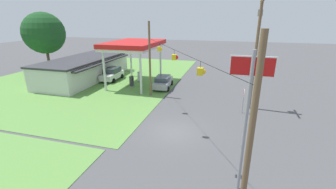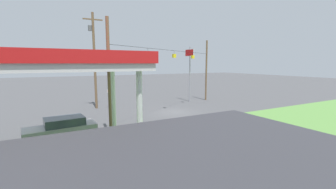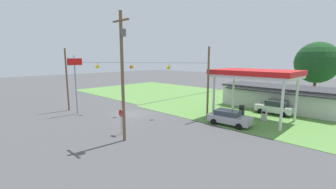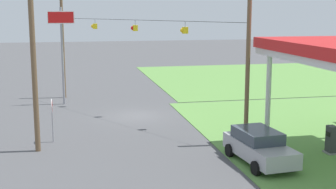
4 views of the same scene
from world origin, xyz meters
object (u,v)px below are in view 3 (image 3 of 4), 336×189
object	(u,v)px
car_at_pumps_front	(229,117)
car_at_pumps_rear	(275,107)
utility_pole_main	(123,71)
gas_station_canopy	(255,74)
fuel_pump_near	(242,111)
stop_sign_roadside	(121,116)
stop_sign_overhead	(75,74)
tree_behind_station	(317,63)
fuel_pump_far	(264,115)
gas_station_store	(282,97)

from	to	relation	value
car_at_pumps_front	car_at_pumps_rear	world-z (taller)	car_at_pumps_rear
utility_pole_main	gas_station_canopy	bearing A→B (deg)	71.28
fuel_pump_near	stop_sign_roadside	distance (m)	15.25
car_at_pumps_front	stop_sign_overhead	xyz separation A→B (m)	(-16.91, -9.44, 4.41)
car_at_pumps_front	utility_pole_main	size ratio (longest dim) A/B	0.43
car_at_pumps_rear	utility_pole_main	xyz separation A→B (m)	(-6.15, -19.30, 5.27)
gas_station_canopy	car_at_pumps_front	bearing A→B (deg)	-100.05
car_at_pumps_front	tree_behind_station	bearing A→B (deg)	75.46
car_at_pumps_front	stop_sign_overhead	world-z (taller)	stop_sign_overhead
gas_station_canopy	fuel_pump_far	size ratio (longest dim) A/B	6.21
fuel_pump_far	gas_station_store	bearing A→B (deg)	95.67
fuel_pump_far	stop_sign_roadside	xyz separation A→B (m)	(-8.10, -14.26, 1.10)
car_at_pumps_front	tree_behind_station	xyz separation A→B (m)	(3.49, 21.46, 5.70)
gas_station_canopy	tree_behind_station	world-z (taller)	tree_behind_station
fuel_pump_far	stop_sign_roadside	world-z (taller)	stop_sign_roadside
fuel_pump_far	stop_sign_overhead	distance (m)	23.94
gas_station_canopy	car_at_pumps_front	distance (m)	6.29
gas_station_store	gas_station_canopy	bearing A→B (deg)	-93.78
fuel_pump_far	car_at_pumps_rear	distance (m)	4.31
fuel_pump_far	car_at_pumps_rear	size ratio (longest dim) A/B	0.33
fuel_pump_near	fuel_pump_far	xyz separation A→B (m)	(2.80, 0.00, 0.00)
gas_station_store	fuel_pump_near	xyz separation A→B (m)	(-1.96, -8.47, -0.95)
fuel_pump_far	car_at_pumps_rear	xyz separation A→B (m)	(-0.34, 4.29, 0.24)
car_at_pumps_front	car_at_pumps_rear	distance (m)	8.77
car_at_pumps_front	stop_sign_overhead	bearing A→B (deg)	-156.13
fuel_pump_far	tree_behind_station	distance (m)	18.20
stop_sign_roadside	tree_behind_station	bearing A→B (deg)	-106.69
gas_station_store	stop_sign_overhead	distance (m)	28.95
fuel_pump_far	gas_station_canopy	bearing A→B (deg)	179.93
gas_station_store	stop_sign_overhead	bearing A→B (deg)	-129.39
fuel_pump_near	utility_pole_main	world-z (taller)	utility_pole_main
car_at_pumps_front	stop_sign_roadside	distance (m)	11.65
car_at_pumps_front	stop_sign_roadside	world-z (taller)	stop_sign_roadside
gas_station_store	fuel_pump_far	world-z (taller)	gas_station_store
gas_station_canopy	fuel_pump_near	distance (m)	4.91
fuel_pump_near	tree_behind_station	distance (m)	18.61
stop_sign_roadside	fuel_pump_near	bearing A→B (deg)	-110.36
stop_sign_overhead	utility_pole_main	world-z (taller)	utility_pole_main
stop_sign_overhead	utility_pole_main	size ratio (longest dim) A/B	0.68
utility_pole_main	stop_sign_overhead	bearing A→B (deg)	174.17
fuel_pump_near	stop_sign_overhead	xyz separation A→B (m)	(-16.27, -13.73, 4.58)
gas_station_canopy	car_at_pumps_rear	size ratio (longest dim) A/B	2.04
fuel_pump_near	stop_sign_overhead	bearing A→B (deg)	-139.84
car_at_pumps_rear	car_at_pumps_front	bearing A→B (deg)	76.59
fuel_pump_near	car_at_pumps_rear	world-z (taller)	car_at_pumps_rear
gas_station_store	fuel_pump_near	world-z (taller)	gas_station_store
gas_station_store	car_at_pumps_front	distance (m)	12.86
car_at_pumps_rear	gas_station_store	bearing A→B (deg)	-84.56
gas_station_store	fuel_pump_far	xyz separation A→B (m)	(0.84, -8.47, -0.95)
fuel_pump_far	tree_behind_station	bearing A→B (deg)	85.57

